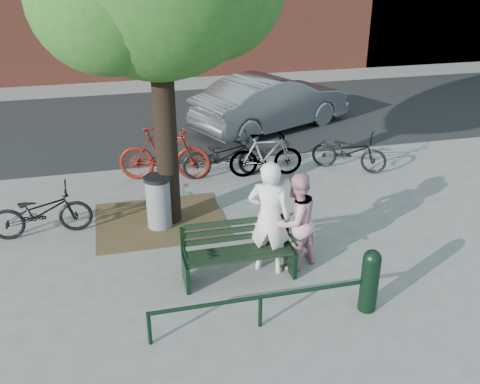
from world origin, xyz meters
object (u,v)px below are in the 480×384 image
object	(u,v)px
bollard	(370,278)
litter_bin	(159,202)
parked_car	(272,102)
person_right	(295,221)
person_left	(269,217)
bicycle_c	(225,156)
park_bench	(238,249)

from	to	relation	value
bollard	litter_bin	size ratio (longest dim) A/B	0.96
litter_bin	parked_car	world-z (taller)	parked_car
parked_car	person_right	bearing A→B (deg)	141.99
person_left	litter_bin	bearing A→B (deg)	-20.44
person_right	parked_car	size ratio (longest dim) A/B	0.35
bollard	bicycle_c	bearing A→B (deg)	100.29
person_left	park_bench	bearing A→B (deg)	37.61
litter_bin	bollard	bearing A→B (deg)	-50.62
person_right	litter_bin	size ratio (longest dim) A/B	1.62
bicycle_c	litter_bin	bearing A→B (deg)	141.21
bollard	bicycle_c	size ratio (longest dim) A/B	0.51
person_left	bicycle_c	bearing A→B (deg)	-62.28
park_bench	person_right	xyz separation A→B (m)	(0.95, 0.07, 0.34)
litter_bin	person_right	bearing A→B (deg)	-43.13
person_left	parked_car	world-z (taller)	person_left
person_left	parked_car	bearing A→B (deg)	-77.59
bollard	litter_bin	bearing A→B (deg)	129.38
person_right	litter_bin	world-z (taller)	person_right
person_left	litter_bin	world-z (taller)	person_left
bollard	parked_car	size ratio (longest dim) A/B	0.21
person_right	person_left	bearing A→B (deg)	-25.57
park_bench	bicycle_c	world-z (taller)	bicycle_c
bicycle_c	person_right	bearing A→B (deg)	-174.56
bollard	litter_bin	xyz separation A→B (m)	(-2.63, 3.20, -0.01)
park_bench	bicycle_c	bearing A→B (deg)	80.56
park_bench	parked_car	world-z (taller)	parked_car
park_bench	bollard	xyz separation A→B (m)	(1.60, -1.28, 0.04)
person_right	bollard	xyz separation A→B (m)	(0.65, -1.35, -0.30)
parked_car	bollard	bearing A→B (deg)	148.56
bicycle_c	park_bench	bearing A→B (deg)	171.61
bollard	bicycle_c	world-z (taller)	bicycle_c
litter_bin	bicycle_c	size ratio (longest dim) A/B	0.53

